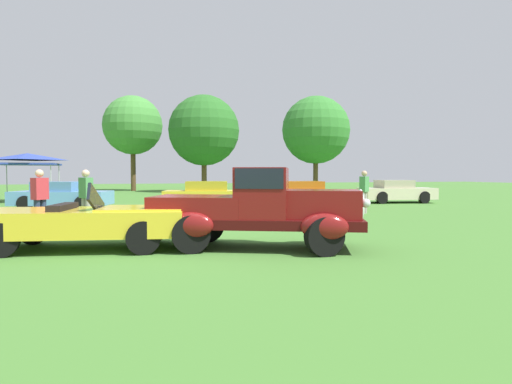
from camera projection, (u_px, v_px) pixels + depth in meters
ground_plane at (230, 247)px, 9.31m from camera, size 120.00×120.00×0.00m
feature_pickup_truck at (259, 207)px, 9.11m from camera, size 4.59×3.04×1.70m
neighbor_convertible at (90, 221)px, 9.05m from camera, size 4.53×2.41×1.40m
show_car_skyblue at (61, 196)px, 19.05m from camera, size 4.39×2.80×1.22m
show_car_yellow at (210, 195)px, 19.79m from camera, size 4.45×2.57×1.22m
show_car_orange at (305, 195)px, 20.07m from camera, size 3.96×2.02×1.22m
show_car_cream at (396, 192)px, 23.35m from camera, size 4.10×2.24×1.22m
spectator_near_truck at (364, 190)px, 17.05m from camera, size 0.46×0.43×1.69m
spectator_between_cars at (40, 198)px, 11.92m from camera, size 0.44×0.46×1.69m
spectator_by_row at (86, 196)px, 12.68m from camera, size 0.43×0.46×1.69m
canopy_tent_left_field at (28, 158)px, 24.28m from camera, size 3.12×3.12×2.71m
treeline_mid_left at (133, 125)px, 39.05m from camera, size 5.28×5.28×8.57m
treeline_center at (204, 131)px, 36.77m from camera, size 5.99×5.99×8.22m
treeline_mid_right at (316, 130)px, 39.18m from camera, size 6.11×6.11×8.56m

